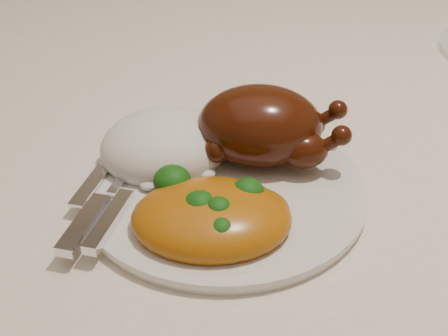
{
  "coord_description": "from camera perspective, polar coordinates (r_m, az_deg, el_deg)",
  "views": [
    {
      "loc": [
        -0.0,
        -0.69,
        1.12
      ],
      "look_at": [
        -0.01,
        -0.21,
        0.8
      ],
      "focal_mm": 50.0,
      "sensor_mm": 36.0,
      "label": 1
    }
  ],
  "objects": [
    {
      "name": "dinner_plate",
      "position": [
        0.6,
        0.0,
        -2.05
      ],
      "size": [
        0.34,
        0.34,
        0.01
      ],
      "primitive_type": "cylinder",
      "rotation": [
        0.0,
        0.0,
        -0.32
      ],
      "color": "silver",
      "rests_on": "tablecloth"
    },
    {
      "name": "roast_chicken",
      "position": [
        0.61,
        3.65,
        3.87
      ],
      "size": [
        0.15,
        0.1,
        0.08
      ],
      "rotation": [
        0.0,
        0.0,
        -0.06
      ],
      "color": "#401506",
      "rests_on": "dinner_plate"
    },
    {
      "name": "rice_mound",
      "position": [
        0.63,
        -5.49,
        1.97
      ],
      "size": [
        0.16,
        0.15,
        0.07
      ],
      "rotation": [
        0.0,
        0.0,
        0.36
      ],
      "color": "white",
      "rests_on": "dinner_plate"
    },
    {
      "name": "tablecloth",
      "position": [
        0.79,
        1.35,
        4.79
      ],
      "size": [
        1.73,
        1.03,
        0.18
      ],
      "color": "white",
      "rests_on": "dining_table"
    },
    {
      "name": "dining_table",
      "position": [
        0.83,
        1.28,
        0.37
      ],
      "size": [
        1.6,
        0.9,
        0.76
      ],
      "color": "brown",
      "rests_on": "floor"
    },
    {
      "name": "mac_and_cheese",
      "position": [
        0.54,
        -0.72,
        -4.34
      ],
      "size": [
        0.14,
        0.11,
        0.05
      ],
      "rotation": [
        0.0,
        0.0,
        0.02
      ],
      "color": "#B1660B",
      "rests_on": "dinner_plate"
    },
    {
      "name": "cutlery",
      "position": [
        0.57,
        -11.13,
        -3.23
      ],
      "size": [
        0.06,
        0.19,
        0.01
      ],
      "rotation": [
        0.0,
        0.0,
        -0.23
      ],
      "color": "silver",
      "rests_on": "dinner_plate"
    }
  ]
}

